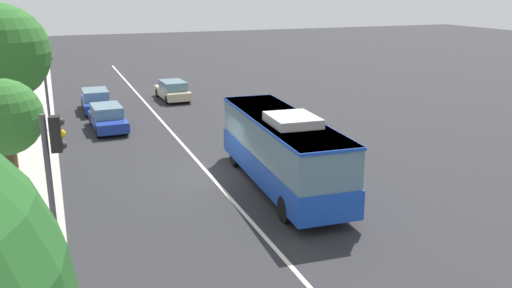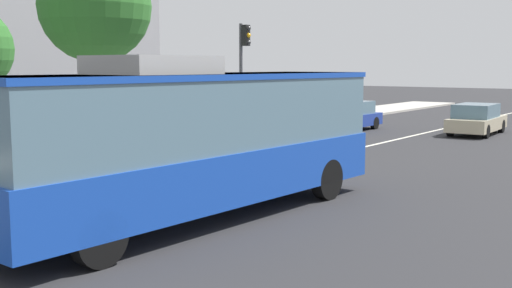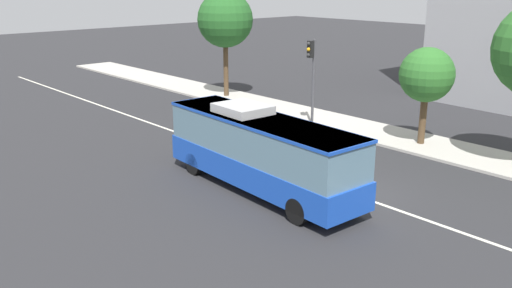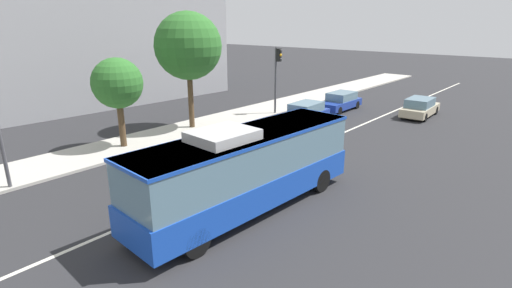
% 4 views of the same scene
% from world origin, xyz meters
% --- Properties ---
extents(ground_plane, '(160.00, 160.00, 0.00)m').
position_xyz_m(ground_plane, '(0.00, 0.00, 0.00)').
color(ground_plane, '#28282B').
extents(sidewalk_kerb, '(80.00, 3.72, 0.14)m').
position_xyz_m(sidewalk_kerb, '(0.00, 8.30, 0.07)').
color(sidewalk_kerb, '#B2ADA3').
rests_on(sidewalk_kerb, ground_plane).
extents(lane_centre_line, '(76.00, 0.16, 0.01)m').
position_xyz_m(lane_centre_line, '(0.00, 0.00, 0.01)').
color(lane_centre_line, silver).
rests_on(lane_centre_line, ground_plane).
extents(transit_bus, '(10.12, 3.03, 3.46)m').
position_xyz_m(transit_bus, '(-2.87, -2.46, 1.81)').
color(transit_bus, '#1947B7').
rests_on(transit_bus, ground_plane).
extents(sedan_beige, '(4.57, 2.00, 1.46)m').
position_xyz_m(sedan_beige, '(17.44, -2.20, 0.72)').
color(sedan_beige, '#C6B793').
rests_on(sedan_beige, ground_plane).
extents(sedan_blue, '(4.50, 1.82, 1.46)m').
position_xyz_m(sedan_blue, '(15.53, 3.64, 0.72)').
color(sedan_blue, '#1E3899').
rests_on(sedan_blue, ground_plane).
extents(sedan_blue_ahead, '(4.57, 1.99, 1.46)m').
position_xyz_m(sedan_blue_ahead, '(9.97, 3.45, 0.72)').
color(sedan_blue_ahead, '#1E3899').
rests_on(sedan_blue_ahead, ground_plane).
extents(traffic_light_near_corner, '(0.34, 0.62, 5.20)m').
position_xyz_m(traffic_light_near_corner, '(-8.30, 6.55, 3.56)').
color(traffic_light_near_corner, '#47474C').
rests_on(traffic_light_near_corner, ground_plane).
extents(traffic_light_mid_block, '(0.34, 0.62, 5.20)m').
position_xyz_m(traffic_light_mid_block, '(10.68, 6.58, 3.56)').
color(traffic_light_mid_block, '#47474C').
rests_on(traffic_light_mid_block, ground_plane).
extents(street_tree_kerbside_left, '(4.37, 4.37, 7.74)m').
position_xyz_m(street_tree_kerbside_left, '(3.57, 8.41, 5.54)').
color(street_tree_kerbside_left, '#4C3823').
rests_on(street_tree_kerbside_left, ground_plane).
extents(street_tree_kerbside_right, '(2.82, 2.82, 5.21)m').
position_xyz_m(street_tree_kerbside_right, '(-1.82, 8.15, 3.76)').
color(street_tree_kerbside_right, '#4C3823').
rests_on(street_tree_kerbside_right, ground_plane).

